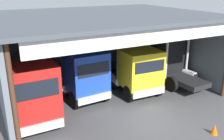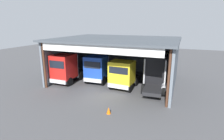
{
  "view_description": "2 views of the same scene",
  "coord_description": "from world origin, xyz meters",
  "px_view_note": "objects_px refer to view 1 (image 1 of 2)",
  "views": [
    {
      "loc": [
        -7.45,
        -10.29,
        7.29
      ],
      "look_at": [
        0.0,
        3.84,
        1.83
      ],
      "focal_mm": 40.34,
      "sensor_mm": 36.0,
      "label": 1
    },
    {
      "loc": [
        7.56,
        -15.11,
        7.19
      ],
      "look_at": [
        0.0,
        3.84,
        1.83
      ],
      "focal_mm": 28.78,
      "sensor_mm": 36.0,
      "label": 2
    }
  ],
  "objects_px": {
    "truck_yellow_left_bay": "(138,72)",
    "truck_black_yard_outside": "(166,57)",
    "truck_red_center_left_bay": "(32,93)",
    "oil_drum": "(37,71)",
    "truck_blue_right_bay": "(84,75)",
    "tool_cart": "(49,72)",
    "traffic_cone": "(215,129)"
  },
  "relations": [
    {
      "from": "tool_cart",
      "to": "traffic_cone",
      "type": "xyz_separation_m",
      "value": [
        5.39,
        -12.13,
        -0.22
      ]
    },
    {
      "from": "truck_red_center_left_bay",
      "to": "traffic_cone",
      "type": "xyz_separation_m",
      "value": [
        7.9,
        -5.23,
        -1.59
      ]
    },
    {
      "from": "truck_red_center_left_bay",
      "to": "truck_blue_right_bay",
      "type": "relative_size",
      "value": 1.15
    },
    {
      "from": "truck_blue_right_bay",
      "to": "traffic_cone",
      "type": "distance_m",
      "value": 8.2
    },
    {
      "from": "truck_black_yard_outside",
      "to": "traffic_cone",
      "type": "bearing_deg",
      "value": -113.9
    },
    {
      "from": "truck_blue_right_bay",
      "to": "traffic_cone",
      "type": "xyz_separation_m",
      "value": [
        4.38,
        -6.77,
        -1.5
      ]
    },
    {
      "from": "truck_black_yard_outside",
      "to": "tool_cart",
      "type": "relative_size",
      "value": 5.52
    },
    {
      "from": "truck_yellow_left_bay",
      "to": "oil_drum",
      "type": "distance_m",
      "value": 8.9
    },
    {
      "from": "truck_blue_right_bay",
      "to": "tool_cart",
      "type": "distance_m",
      "value": 5.6
    },
    {
      "from": "truck_yellow_left_bay",
      "to": "truck_black_yard_outside",
      "type": "relative_size",
      "value": 0.87
    },
    {
      "from": "truck_red_center_left_bay",
      "to": "tool_cart",
      "type": "bearing_deg",
      "value": -110.45
    },
    {
      "from": "truck_red_center_left_bay",
      "to": "truck_blue_right_bay",
      "type": "xyz_separation_m",
      "value": [
        3.52,
        1.54,
        -0.09
      ]
    },
    {
      "from": "truck_blue_right_bay",
      "to": "oil_drum",
      "type": "height_order",
      "value": "truck_blue_right_bay"
    },
    {
      "from": "truck_red_center_left_bay",
      "to": "truck_yellow_left_bay",
      "type": "bearing_deg",
      "value": -174.38
    },
    {
      "from": "truck_yellow_left_bay",
      "to": "truck_black_yard_outside",
      "type": "distance_m",
      "value": 3.59
    },
    {
      "from": "truck_black_yard_outside",
      "to": "traffic_cone",
      "type": "relative_size",
      "value": 9.86
    },
    {
      "from": "truck_yellow_left_bay",
      "to": "truck_blue_right_bay",
      "type": "bearing_deg",
      "value": -9.58
    },
    {
      "from": "truck_blue_right_bay",
      "to": "tool_cart",
      "type": "bearing_deg",
      "value": -82.3
    },
    {
      "from": "truck_red_center_left_bay",
      "to": "truck_black_yard_outside",
      "type": "relative_size",
      "value": 0.95
    },
    {
      "from": "truck_red_center_left_bay",
      "to": "oil_drum",
      "type": "distance_m",
      "value": 8.08
    },
    {
      "from": "truck_blue_right_bay",
      "to": "tool_cart",
      "type": "relative_size",
      "value": 4.58
    },
    {
      "from": "truck_black_yard_outside",
      "to": "tool_cart",
      "type": "xyz_separation_m",
      "value": [
        -7.98,
        4.98,
        -1.44
      ]
    },
    {
      "from": "truck_yellow_left_bay",
      "to": "truck_black_yard_outside",
      "type": "bearing_deg",
      "value": -158.2
    },
    {
      "from": "truck_red_center_left_bay",
      "to": "oil_drum",
      "type": "relative_size",
      "value": 5.59
    },
    {
      "from": "truck_yellow_left_bay",
      "to": "truck_black_yard_outside",
      "type": "height_order",
      "value": "truck_black_yard_outside"
    },
    {
      "from": "truck_red_center_left_bay",
      "to": "truck_black_yard_outside",
      "type": "distance_m",
      "value": 10.67
    },
    {
      "from": "truck_red_center_left_bay",
      "to": "traffic_cone",
      "type": "distance_m",
      "value": 9.61
    },
    {
      "from": "oil_drum",
      "to": "truck_red_center_left_bay",
      "type": "bearing_deg",
      "value": -102.77
    },
    {
      "from": "truck_yellow_left_bay",
      "to": "traffic_cone",
      "type": "bearing_deg",
      "value": 100.39
    },
    {
      "from": "traffic_cone",
      "to": "truck_black_yard_outside",
      "type": "bearing_deg",
      "value": 70.06
    },
    {
      "from": "truck_black_yard_outside",
      "to": "oil_drum",
      "type": "distance_m",
      "value": 10.61
    },
    {
      "from": "truck_blue_right_bay",
      "to": "tool_cart",
      "type": "xyz_separation_m",
      "value": [
        -1.01,
        5.36,
        -1.28
      ]
    }
  ]
}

